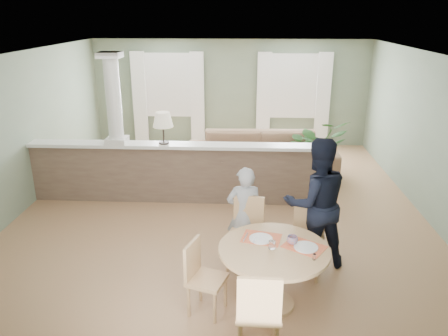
# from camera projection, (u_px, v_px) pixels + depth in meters

# --- Properties ---
(ground) EXTENTS (8.00, 8.00, 0.00)m
(ground) POSITION_uv_depth(u_px,v_px,m) (222.00, 206.00, 7.94)
(ground) COLOR #A67B58
(ground) RESTS_ON ground
(room_shell) EXTENTS (7.02, 8.02, 2.71)m
(room_shell) POSITION_uv_depth(u_px,v_px,m) (222.00, 101.00, 7.92)
(room_shell) COLOR gray
(room_shell) RESTS_ON ground
(pony_wall) EXTENTS (5.32, 0.38, 2.70)m
(pony_wall) POSITION_uv_depth(u_px,v_px,m) (169.00, 165.00, 7.94)
(pony_wall) COLOR #765F4C
(pony_wall) RESTS_ON ground
(sofa) EXTENTS (3.16, 1.32, 0.91)m
(sofa) POSITION_uv_depth(u_px,v_px,m) (261.00, 156.00, 9.24)
(sofa) COLOR #856648
(sofa) RESTS_ON ground
(houseplant) EXTENTS (1.48, 1.38, 1.34)m
(houseplant) POSITION_uv_depth(u_px,v_px,m) (315.00, 150.00, 8.90)
(houseplant) COLOR #316729
(houseplant) RESTS_ON ground
(dining_table) EXTENTS (1.28, 1.28, 0.88)m
(dining_table) POSITION_uv_depth(u_px,v_px,m) (274.00, 260.00, 5.07)
(dining_table) COLOR tan
(dining_table) RESTS_ON ground
(chair_far_boy) EXTENTS (0.55, 0.55, 0.99)m
(chair_far_boy) POSITION_uv_depth(u_px,v_px,m) (246.00, 229.00, 5.93)
(chair_far_boy) COLOR tan
(chair_far_boy) RESTS_ON ground
(chair_far_man) EXTENTS (0.53, 0.53, 0.97)m
(chair_far_man) POSITION_uv_depth(u_px,v_px,m) (307.00, 235.00, 5.80)
(chair_far_man) COLOR tan
(chair_far_man) RESTS_ON ground
(chair_near) EXTENTS (0.46, 0.46, 1.00)m
(chair_near) POSITION_uv_depth(u_px,v_px,m) (259.00, 310.00, 4.32)
(chair_near) COLOR tan
(chair_near) RESTS_ON ground
(chair_side) EXTENTS (0.51, 0.51, 0.89)m
(chair_side) POSITION_uv_depth(u_px,v_px,m) (201.00, 274.00, 5.02)
(chair_side) COLOR tan
(chair_side) RESTS_ON ground
(child_person) EXTENTS (0.52, 0.36, 1.37)m
(child_person) POSITION_uv_depth(u_px,v_px,m) (244.00, 214.00, 6.06)
(child_person) COLOR gray
(child_person) RESTS_ON ground
(man_person) EXTENTS (1.01, 0.85, 1.83)m
(man_person) POSITION_uv_depth(u_px,v_px,m) (316.00, 203.00, 5.85)
(man_person) COLOR black
(man_person) RESTS_ON ground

